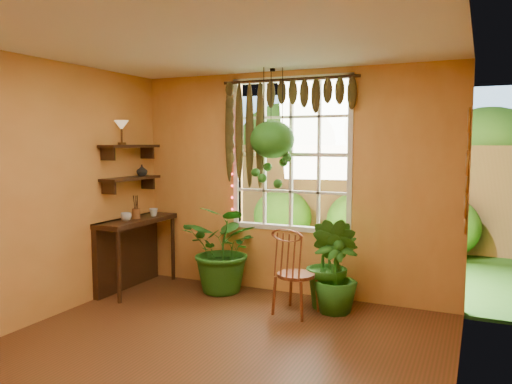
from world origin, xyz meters
TOP-DOWN VIEW (x-y plane):
  - floor at (0.00, 0.00)m, footprint 4.50×4.50m
  - ceiling at (0.00, 0.00)m, footprint 4.50×4.50m
  - wall_back at (0.00, 2.25)m, footprint 4.00×0.00m
  - wall_left at (-2.00, 0.00)m, footprint 0.00×4.50m
  - wall_right at (2.00, 0.00)m, footprint 0.00×4.50m
  - window at (0.00, 2.28)m, footprint 1.52×0.10m
  - valance_vine at (-0.08, 2.16)m, footprint 1.70×0.12m
  - string_lights at (-0.76, 2.19)m, footprint 0.03×0.03m
  - wall_plates at (1.98, 1.79)m, footprint 0.04×0.32m
  - counter_ledge at (-1.91, 1.60)m, footprint 0.40×1.20m
  - shelf_lower at (-1.88, 1.60)m, footprint 0.25×0.90m
  - shelf_upper at (-1.88, 1.60)m, footprint 0.25×0.90m
  - backyard at (0.24, 6.87)m, footprint 14.00×10.00m
  - windsor_chair at (0.33, 1.53)m, footprint 0.48×0.50m
  - potted_plant_left at (-0.73, 1.93)m, footprint 1.04×0.92m
  - potted_plant_mid at (0.64, 1.84)m, footprint 0.69×0.62m
  - potted_plant_right at (0.70, 1.78)m, footprint 0.62×0.62m
  - hanging_basket at (-0.14, 2.01)m, footprint 0.52×0.52m
  - cup_a at (-1.78, 1.37)m, footprint 0.16×0.16m
  - cup_b at (-1.72, 1.84)m, footprint 0.13×0.13m
  - brush_jar at (-1.80, 1.59)m, footprint 0.10×0.10m
  - shelf_vase at (-1.87, 1.82)m, footprint 0.18×0.18m
  - tiffany_lamp at (-1.86, 1.43)m, footprint 0.18×0.18m

SIDE VIEW (x-z plane):
  - floor at x=0.00m, z-range 0.00..0.00m
  - windsor_chair at x=0.33m, z-range -0.23..0.86m
  - potted_plant_right at x=0.70m, z-range 0.00..0.87m
  - potted_plant_mid at x=0.64m, z-range 0.00..1.04m
  - potted_plant_left at x=-0.73m, z-range 0.00..1.09m
  - counter_ledge at x=-1.91m, z-range 0.10..1.00m
  - cup_b at x=-1.72m, z-range 0.90..1.00m
  - cup_a at x=-1.78m, z-range 0.90..1.00m
  - brush_jar at x=-1.80m, z-range 0.86..1.23m
  - backyard at x=0.24m, z-range -4.72..7.28m
  - wall_back at x=0.00m, z-range -0.65..3.35m
  - wall_left at x=-2.00m, z-range -0.90..3.60m
  - wall_right at x=2.00m, z-range -0.90..3.60m
  - shelf_lower at x=-1.88m, z-range 1.38..1.42m
  - shelf_vase at x=-1.87m, z-range 1.42..1.56m
  - wall_plates at x=1.98m, z-range 1.00..2.10m
  - window at x=0.00m, z-range 0.77..2.63m
  - string_lights at x=-0.76m, z-range 0.98..2.52m
  - shelf_upper at x=-1.88m, z-range 1.78..1.82m
  - hanging_basket at x=-0.14m, z-range 1.15..2.55m
  - tiffany_lamp at x=-1.86m, z-range 1.89..2.18m
  - valance_vine at x=-0.08m, z-range 1.73..2.83m
  - ceiling at x=0.00m, z-range 2.70..2.70m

